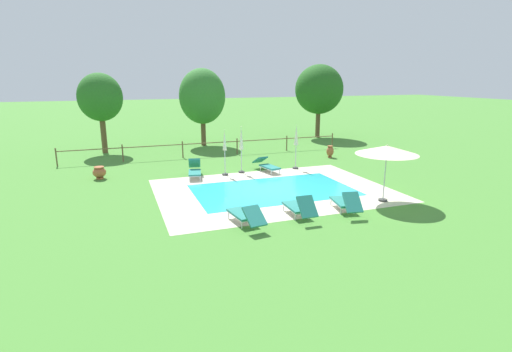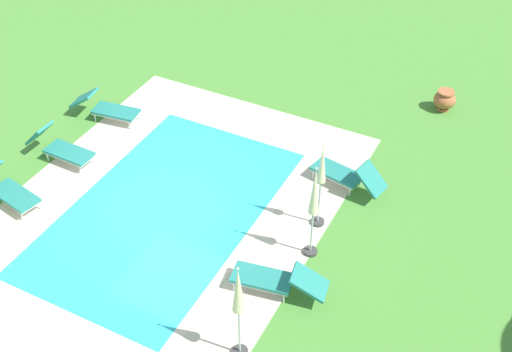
{
  "view_description": "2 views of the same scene",
  "coord_description": "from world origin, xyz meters",
  "px_view_note": "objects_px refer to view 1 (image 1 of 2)",
  "views": [
    {
      "loc": [
        -6.52,
        -15.63,
        4.93
      ],
      "look_at": [
        -0.65,
        0.5,
        0.6
      ],
      "focal_mm": 27.41,
      "sensor_mm": 36.0,
      "label": 1
    },
    {
      "loc": [
        9.63,
        7.41,
        11.04
      ],
      "look_at": [
        -1.11,
        1.92,
        1.0
      ],
      "focal_mm": 46.87,
      "sensor_mm": 36.0,
      "label": 2
    }
  ],
  "objects_px": {
    "patio_umbrella_closed_row_west": "(296,139)",
    "tree_far_west": "(100,98)",
    "sun_lounger_north_mid": "(299,207)",
    "terracotta_urn_near_fence": "(330,151)",
    "sun_lounger_north_end": "(245,215)",
    "patio_umbrella_open_foreground": "(387,150)",
    "sun_lounger_north_near_steps": "(267,165)",
    "tree_west_mid": "(202,96)",
    "terracotta_urn_by_tree": "(99,172)",
    "sun_lounger_south_near_corner": "(195,170)",
    "sun_lounger_north_far": "(345,202)",
    "patio_umbrella_closed_row_centre": "(241,143)",
    "tree_centre": "(319,89)",
    "patio_umbrella_closed_row_mid_west": "(225,146)"
  },
  "relations": [
    {
      "from": "patio_umbrella_closed_row_centre",
      "to": "patio_umbrella_closed_row_west",
      "type": "bearing_deg",
      "value": -2.61
    },
    {
      "from": "tree_far_west",
      "to": "tree_centre",
      "type": "relative_size",
      "value": 0.87
    },
    {
      "from": "sun_lounger_north_near_steps",
      "to": "sun_lounger_north_end",
      "type": "distance_m",
      "value": 7.97
    },
    {
      "from": "sun_lounger_north_near_steps",
      "to": "tree_west_mid",
      "type": "distance_m",
      "value": 10.1
    },
    {
      "from": "patio_umbrella_open_foreground",
      "to": "terracotta_urn_near_fence",
      "type": "height_order",
      "value": "patio_umbrella_open_foreground"
    },
    {
      "from": "sun_lounger_north_end",
      "to": "patio_umbrella_open_foreground",
      "type": "xyz_separation_m",
      "value": [
        6.18,
        0.61,
        1.75
      ]
    },
    {
      "from": "patio_umbrella_closed_row_west",
      "to": "tree_far_west",
      "type": "height_order",
      "value": "tree_far_west"
    },
    {
      "from": "tree_west_mid",
      "to": "tree_centre",
      "type": "relative_size",
      "value": 0.93
    },
    {
      "from": "patio_umbrella_open_foreground",
      "to": "terracotta_urn_by_tree",
      "type": "distance_m",
      "value": 13.67
    },
    {
      "from": "sun_lounger_north_far",
      "to": "sun_lounger_south_near_corner",
      "type": "xyz_separation_m",
      "value": [
        -4.28,
        7.2,
        -0.0
      ]
    },
    {
      "from": "sun_lounger_north_end",
      "to": "patio_umbrella_closed_row_centre",
      "type": "distance_m",
      "value": 7.76
    },
    {
      "from": "sun_lounger_north_near_steps",
      "to": "patio_umbrella_open_foreground",
      "type": "relative_size",
      "value": 0.86
    },
    {
      "from": "sun_lounger_north_end",
      "to": "tree_centre",
      "type": "distance_m",
      "value": 21.49
    },
    {
      "from": "patio_umbrella_closed_row_centre",
      "to": "tree_west_mid",
      "type": "height_order",
      "value": "tree_west_mid"
    },
    {
      "from": "tree_far_west",
      "to": "sun_lounger_north_near_steps",
      "type": "bearing_deg",
      "value": -46.62
    },
    {
      "from": "sun_lounger_north_far",
      "to": "terracotta_urn_near_fence",
      "type": "height_order",
      "value": "sun_lounger_north_far"
    },
    {
      "from": "sun_lounger_south_near_corner",
      "to": "patio_umbrella_closed_row_west",
      "type": "relative_size",
      "value": 0.83
    },
    {
      "from": "patio_umbrella_open_foreground",
      "to": "patio_umbrella_closed_row_mid_west",
      "type": "relative_size",
      "value": 1.04
    },
    {
      "from": "patio_umbrella_closed_row_west",
      "to": "tree_west_mid",
      "type": "xyz_separation_m",
      "value": [
        -3.1,
        9.4,
        1.96
      ]
    },
    {
      "from": "tree_centre",
      "to": "sun_lounger_south_near_corner",
      "type": "bearing_deg",
      "value": -141.21
    },
    {
      "from": "patio_umbrella_closed_row_mid_west",
      "to": "patio_umbrella_open_foreground",
      "type": "bearing_deg",
      "value": -52.8
    },
    {
      "from": "sun_lounger_north_mid",
      "to": "terracotta_urn_near_fence",
      "type": "distance_m",
      "value": 11.41
    },
    {
      "from": "patio_umbrella_closed_row_centre",
      "to": "tree_centre",
      "type": "bearing_deg",
      "value": 44.87
    },
    {
      "from": "tree_west_mid",
      "to": "sun_lounger_north_mid",
      "type": "bearing_deg",
      "value": -90.61
    },
    {
      "from": "patio_umbrella_closed_row_west",
      "to": "sun_lounger_south_near_corner",
      "type": "bearing_deg",
      "value": 179.8
    },
    {
      "from": "sun_lounger_north_mid",
      "to": "patio_umbrella_closed_row_west",
      "type": "height_order",
      "value": "patio_umbrella_closed_row_west"
    },
    {
      "from": "sun_lounger_north_end",
      "to": "patio_umbrella_closed_row_centre",
      "type": "xyz_separation_m",
      "value": [
        2.24,
        7.32,
        1.26
      ]
    },
    {
      "from": "sun_lounger_north_far",
      "to": "tree_west_mid",
      "type": "height_order",
      "value": "tree_west_mid"
    },
    {
      "from": "sun_lounger_north_end",
      "to": "terracotta_urn_near_fence",
      "type": "bearing_deg",
      "value": 46.63
    },
    {
      "from": "tree_centre",
      "to": "patio_umbrella_closed_row_west",
      "type": "bearing_deg",
      "value": -124.3
    },
    {
      "from": "sun_lounger_north_mid",
      "to": "patio_umbrella_closed_row_centre",
      "type": "height_order",
      "value": "patio_umbrella_closed_row_centre"
    },
    {
      "from": "tree_far_west",
      "to": "patio_umbrella_closed_row_west",
      "type": "bearing_deg",
      "value": -40.93
    },
    {
      "from": "terracotta_urn_by_tree",
      "to": "sun_lounger_north_near_steps",
      "type": "bearing_deg",
      "value": -9.19
    },
    {
      "from": "patio_umbrella_closed_row_west",
      "to": "sun_lounger_north_end",
      "type": "bearing_deg",
      "value": -126.7
    },
    {
      "from": "patio_umbrella_closed_row_west",
      "to": "patio_umbrella_closed_row_mid_west",
      "type": "xyz_separation_m",
      "value": [
        -4.08,
        -0.09,
        -0.12
      ]
    },
    {
      "from": "tree_far_west",
      "to": "sun_lounger_north_end",
      "type": "bearing_deg",
      "value": -73.59
    },
    {
      "from": "tree_centre",
      "to": "sun_lounger_north_mid",
      "type": "bearing_deg",
      "value": -120.56
    },
    {
      "from": "terracotta_urn_near_fence",
      "to": "tree_centre",
      "type": "distance_m",
      "value": 9.41
    },
    {
      "from": "patio_umbrella_open_foreground",
      "to": "tree_far_west",
      "type": "distance_m",
      "value": 18.79
    },
    {
      "from": "sun_lounger_north_mid",
      "to": "patio_umbrella_open_foreground",
      "type": "xyz_separation_m",
      "value": [
        4.11,
        0.55,
        1.73
      ]
    },
    {
      "from": "patio_umbrella_closed_row_west",
      "to": "terracotta_urn_near_fence",
      "type": "relative_size",
      "value": 3.26
    },
    {
      "from": "patio_umbrella_closed_row_centre",
      "to": "tree_far_west",
      "type": "distance_m",
      "value": 11.18
    },
    {
      "from": "tree_west_mid",
      "to": "sun_lounger_north_near_steps",
      "type": "bearing_deg",
      "value": -81.85
    },
    {
      "from": "patio_umbrella_closed_row_mid_west",
      "to": "tree_far_west",
      "type": "bearing_deg",
      "value": 124.09
    },
    {
      "from": "sun_lounger_north_far",
      "to": "terracotta_urn_by_tree",
      "type": "bearing_deg",
      "value": 136.15
    },
    {
      "from": "sun_lounger_north_end",
      "to": "patio_umbrella_open_foreground",
      "type": "height_order",
      "value": "patio_umbrella_open_foreground"
    },
    {
      "from": "sun_lounger_north_mid",
      "to": "patio_umbrella_closed_row_centre",
      "type": "distance_m",
      "value": 7.36
    },
    {
      "from": "sun_lounger_north_near_steps",
      "to": "patio_umbrella_closed_row_centre",
      "type": "relative_size",
      "value": 0.85
    },
    {
      "from": "terracotta_urn_by_tree",
      "to": "tree_far_west",
      "type": "distance_m",
      "value": 8.11
    },
    {
      "from": "sun_lounger_north_mid",
      "to": "tree_far_west",
      "type": "height_order",
      "value": "tree_far_west"
    }
  ]
}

